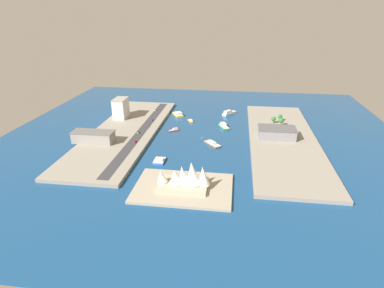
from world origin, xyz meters
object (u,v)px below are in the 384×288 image
object	(u,v)px
catamaran_blue	(159,161)
pickup_red	(135,142)
water_taxi_orange	(191,121)
van_white	(156,110)
warehouse_low_gray	(277,133)
opera_landmark	(186,178)
ferry_white_commuter	(229,113)
ferry_green_doubledeck	(224,126)
carpark_squat_concrete	(93,137)
taxi_yellow_cab	(138,132)
barge_flat_brown	(212,144)
traffic_light_waterfront	(150,124)
tugboat_red	(174,130)
hatchback_blue	(152,120)
ferry_yellow_fast	(178,114)
hotel_broad_white	(121,108)

from	to	relation	value
catamaran_blue	pickup_red	size ratio (longest dim) A/B	3.23
water_taxi_orange	van_white	bearing A→B (deg)	-29.39
warehouse_low_gray	opera_landmark	distance (m)	139.33
ferry_white_commuter	ferry_green_doubledeck	bearing A→B (deg)	84.99
pickup_red	carpark_squat_concrete	bearing A→B (deg)	6.02
carpark_squat_concrete	taxi_yellow_cab	xyz separation A→B (m)	(-37.89, -31.19, -4.86)
water_taxi_orange	opera_landmark	bearing A→B (deg)	96.78
taxi_yellow_cab	opera_landmark	xyz separation A→B (m)	(-69.99, 106.40, 5.71)
catamaran_blue	water_taxi_orange	distance (m)	118.37
barge_flat_brown	traffic_light_waterfront	size ratio (longest dim) A/B	3.27
catamaran_blue	warehouse_low_gray	bearing A→B (deg)	-148.44
carpark_squat_concrete	pickup_red	bearing A→B (deg)	-173.98
catamaran_blue	traffic_light_waterfront	bearing A→B (deg)	-69.36
tugboat_red	taxi_yellow_cab	distance (m)	41.45
warehouse_low_gray	hatchback_blue	xyz separation A→B (m)	(145.93, -36.40, -4.74)
barge_flat_brown	taxi_yellow_cab	world-z (taller)	taxi_yellow_cab
ferry_white_commuter	warehouse_low_gray	size ratio (longest dim) A/B	0.56
ferry_yellow_fast	hatchback_blue	world-z (taller)	ferry_yellow_fast
water_taxi_orange	ferry_white_commuter	world-z (taller)	ferry_white_commuter
pickup_red	barge_flat_brown	bearing A→B (deg)	-170.84
water_taxi_orange	warehouse_low_gray	distance (m)	111.35
catamaran_blue	traffic_light_waterfront	distance (m)	85.31
ferry_white_commuter	barge_flat_brown	bearing A→B (deg)	82.61
hotel_broad_white	van_white	world-z (taller)	hotel_broad_white
ferry_yellow_fast	carpark_squat_concrete	bearing A→B (deg)	58.18
hotel_broad_white	taxi_yellow_cab	xyz separation A→B (m)	(-37.18, 51.48, -11.27)
catamaran_blue	ferry_green_doubledeck	xyz separation A→B (m)	(-54.57, -101.52, 0.49)
water_taxi_orange	ferry_white_commuter	bearing A→B (deg)	-141.98
water_taxi_orange	ferry_green_doubledeck	world-z (taller)	ferry_green_doubledeck
hotel_broad_white	pickup_red	bearing A→B (deg)	118.13
tugboat_red	traffic_light_waterfront	distance (m)	28.72
ferry_green_doubledeck	traffic_light_waterfront	size ratio (longest dim) A/B	3.27
ferry_white_commuter	tugboat_red	bearing A→B (deg)	50.14
ferry_yellow_fast	taxi_yellow_cab	bearing A→B (deg)	68.86
catamaran_blue	hatchback_blue	xyz separation A→B (m)	(33.92, -105.20, 2.81)
pickup_red	traffic_light_waterfront	size ratio (longest dim) A/B	0.77
warehouse_low_gray	traffic_light_waterfront	xyz separation A→B (m)	(142.00, -10.82, -1.31)
hatchback_blue	ferry_yellow_fast	bearing A→B (deg)	-126.50
ferry_green_doubledeck	tugboat_red	distance (m)	60.14
ferry_white_commuter	hotel_broad_white	xyz separation A→B (m)	(134.73, 41.55, 13.21)
carpark_squat_concrete	opera_landmark	world-z (taller)	opera_landmark
water_taxi_orange	carpark_squat_concrete	size ratio (longest dim) A/B	0.29
barge_flat_brown	warehouse_low_gray	distance (m)	70.45
barge_flat_brown	hatchback_blue	distance (m)	98.12
opera_landmark	catamaran_blue	bearing A→B (deg)	-54.89
barge_flat_brown	hotel_broad_white	xyz separation A→B (m)	(120.85, -65.44, 14.31)
tugboat_red	carpark_squat_concrete	world-z (taller)	carpark_squat_concrete
carpark_squat_concrete	hotel_broad_white	bearing A→B (deg)	-90.49
traffic_light_waterfront	opera_landmark	size ratio (longest dim) A/B	0.15
traffic_light_waterfront	opera_landmark	bearing A→B (deg)	116.32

